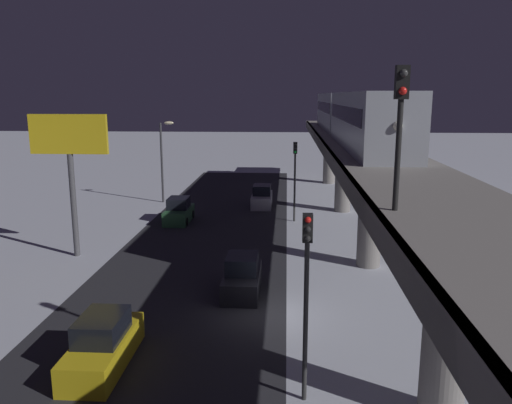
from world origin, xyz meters
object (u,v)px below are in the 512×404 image
(subway_train, at_px, (349,113))
(sedan_yellow, at_px, (103,345))
(sedan_green, at_px, (179,212))
(traffic_light_near, at_px, (306,281))
(sedan_black, at_px, (242,277))
(traffic_light_mid, at_px, (295,170))
(sedan_silver, at_px, (262,198))
(commercial_billboard, at_px, (69,148))
(rail_signal, at_px, (400,113))

(subway_train, bearing_deg, sedan_yellow, 64.23)
(sedan_green, height_order, traffic_light_near, traffic_light_near)
(sedan_black, height_order, traffic_light_mid, traffic_light_mid)
(traffic_light_near, bearing_deg, traffic_light_mid, -90.00)
(sedan_silver, height_order, traffic_light_mid, traffic_light_mid)
(sedan_yellow, bearing_deg, traffic_light_mid, -108.04)
(sedan_green, relative_size, commercial_billboard, 0.47)
(rail_signal, distance_m, commercial_billboard, 23.08)
(sedan_silver, bearing_deg, sedan_black, -90.00)
(commercial_billboard, bearing_deg, sedan_black, 153.55)
(sedan_green, distance_m, sedan_silver, 8.96)
(sedan_yellow, xyz_separation_m, sedan_black, (-4.60, -7.62, -0.00))
(commercial_billboard, bearing_deg, sedan_silver, -125.41)
(traffic_light_mid, bearing_deg, commercial_billboard, 35.48)
(sedan_silver, bearing_deg, traffic_light_mid, -62.58)
(traffic_light_near, bearing_deg, sedan_silver, -84.56)
(traffic_light_near, relative_size, commercial_billboard, 0.72)
(sedan_yellow, relative_size, sedan_silver, 1.09)
(sedan_green, relative_size, traffic_light_mid, 0.65)
(sedan_yellow, distance_m, traffic_light_near, 8.43)
(traffic_light_near, bearing_deg, subway_train, -99.25)
(subway_train, xyz_separation_m, commercial_billboard, (18.19, 11.27, -1.76))
(sedan_yellow, height_order, traffic_light_near, traffic_light_near)
(sedan_green, distance_m, sedan_yellow, 22.42)
(sedan_green, height_order, commercial_billboard, commercial_billboard)
(rail_signal, height_order, traffic_light_mid, rail_signal)
(rail_signal, distance_m, sedan_black, 14.72)
(traffic_light_near, bearing_deg, rail_signal, 154.63)
(traffic_light_near, height_order, traffic_light_mid, same)
(sedan_green, height_order, traffic_light_mid, traffic_light_mid)
(traffic_light_near, height_order, commercial_billboard, commercial_billboard)
(sedan_black, height_order, commercial_billboard, commercial_billboard)
(sedan_silver, xyz_separation_m, traffic_light_mid, (-2.90, 5.59, 3.40))
(subway_train, height_order, commercial_billboard, subway_train)
(sedan_silver, height_order, sedan_black, same)
(rail_signal, height_order, sedan_black, rail_signal)
(traffic_light_near, bearing_deg, sedan_green, -68.96)
(sedan_black, bearing_deg, commercial_billboard, 153.55)
(sedan_silver, distance_m, commercial_billboard, 19.97)
(sedan_black, distance_m, commercial_billboard, 13.71)
(rail_signal, distance_m, traffic_light_mid, 26.65)
(sedan_yellow, distance_m, sedan_silver, 28.99)
(sedan_green, distance_m, commercial_billboard, 11.97)
(subway_train, xyz_separation_m, sedan_green, (13.57, 2.02, -7.80))
(sedan_black, bearing_deg, rail_signal, -63.37)
(sedan_silver, relative_size, sedan_black, 1.02)
(subway_train, xyz_separation_m, traffic_light_near, (4.27, 26.20, -4.39))
(sedan_green, bearing_deg, rail_signal, 114.82)
(sedan_green, xyz_separation_m, sedan_yellow, (-1.80, 22.35, 0.01))
(sedan_yellow, xyz_separation_m, traffic_light_near, (-7.50, 1.83, 3.40))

